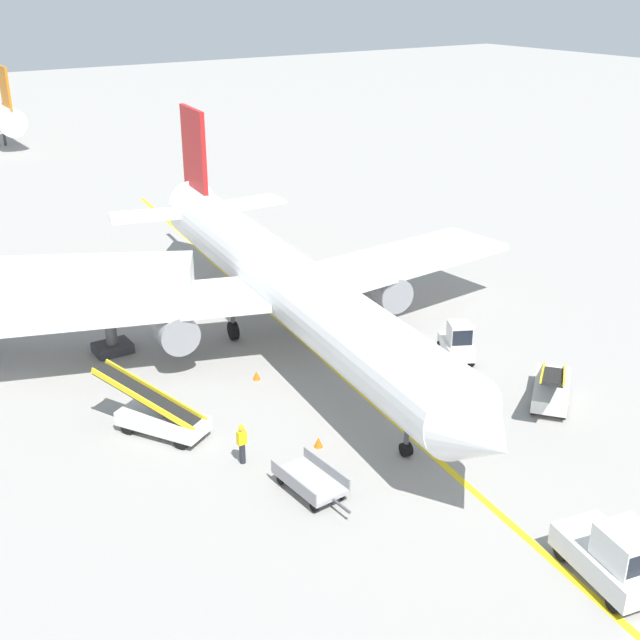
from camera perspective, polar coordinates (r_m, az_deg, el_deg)
ground_plane at (r=32.18m, az=7.04°, el=-10.23°), size 300.00×300.00×0.00m
taxi_line_yellow at (r=36.34m, az=3.86°, el=-5.90°), size 10.72×79.36×0.01m
airliner at (r=40.95m, az=-2.66°, el=2.82°), size 28.37×35.31×10.10m
jet_bridge at (r=41.66m, az=-19.03°, el=2.08°), size 12.51×8.31×4.85m
pushback_tug at (r=27.75m, az=19.98°, el=-15.27°), size 2.59×3.91×2.20m
baggage_tug_near_wing at (r=40.42m, az=9.59°, el=-1.59°), size 2.26×2.73×2.10m
belt_loader_forward_hold at (r=37.46m, az=15.92°, el=-4.54°), size 4.69×4.09×2.59m
belt_loader_aft_hold at (r=34.39m, az=-11.15°, el=-6.65°), size 3.61×4.94×2.59m
baggage_cart_loaded at (r=30.39m, az=-0.69°, el=-11.19°), size 1.72×3.80×0.94m
ground_crew_marshaller at (r=31.91m, az=-5.49°, el=-8.53°), size 0.36×0.24×1.70m
safety_cone_nose_left at (r=33.11m, az=-0.11°, el=-8.54°), size 0.36×0.36×0.44m
safety_cone_nose_right at (r=38.39m, az=-4.47°, el=-3.88°), size 0.36×0.36×0.44m
distant_aircraft_mid_left at (r=98.34m, az=-21.41°, el=13.16°), size 3.00×10.10×8.80m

